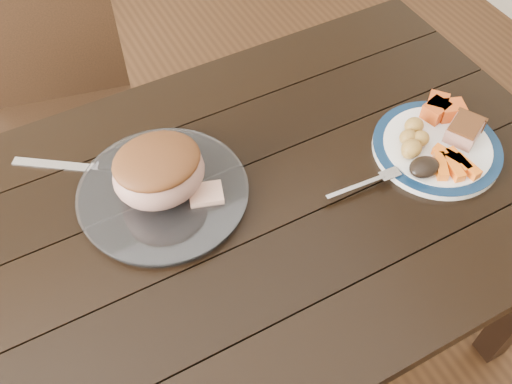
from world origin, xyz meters
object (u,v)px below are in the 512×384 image
chair_far (62,104)px  serving_platter (164,194)px  fork (369,182)px  pork_slice (464,131)px  dinner_plate (436,148)px  roast_joint (159,173)px  dining_table (220,238)px  carving_knife (109,169)px

chair_far → serving_platter: (0.10, -0.64, 0.23)m
serving_platter → fork: size_ratio=1.97×
serving_platter → pork_slice: 0.68m
pork_slice → serving_platter: bearing=165.5°
dinner_plate → roast_joint: size_ratio=1.52×
fork → chair_far: bearing=124.6°
dining_table → carving_knife: size_ratio=5.85×
chair_far → pork_slice: bearing=145.0°
serving_platter → roast_joint: (0.00, 0.00, 0.07)m
pork_slice → dining_table: bearing=172.5°
chair_far → carving_knife: size_ratio=3.39×
chair_far → fork: size_ratio=5.22×
roast_joint → fork: bearing=-24.8°
serving_platter → roast_joint: size_ratio=1.85×
chair_far → roast_joint: chair_far is taller
dining_table → serving_platter: 0.16m
fork → pork_slice: bearing=6.1°
fork → carving_knife: size_ratio=0.65×
dining_table → chair_far: bearing=103.8°
chair_far → pork_slice: chair_far is taller
dinner_plate → roast_joint: 0.62m
fork → carving_knife: (-0.48, 0.31, -0.01)m
serving_platter → chair_far: bearing=98.9°
dinner_plate → serving_platter: (-0.60, 0.17, 0.00)m
chair_far → pork_slice: size_ratio=11.46×
chair_far → dinner_plate: bearing=142.7°
chair_far → dinner_plate: chair_far is taller
dining_table → chair_far: size_ratio=1.73×
dining_table → carving_knife: carving_knife is taller
carving_knife → serving_platter: bearing=-22.6°
pork_slice → carving_knife: bearing=158.2°
carving_knife → dinner_plate: bearing=11.6°
pork_slice → fork: pork_slice is taller
serving_platter → pork_slice: pork_slice is taller
dinner_plate → roast_joint: (-0.60, 0.17, 0.07)m
dining_table → dinner_plate: bearing=-7.9°
dining_table → carving_knife: 0.29m
chair_far → roast_joint: (0.10, -0.64, 0.30)m
chair_far → carving_knife: (0.02, -0.52, 0.23)m
chair_far → dinner_plate: 1.09m
dining_table → fork: 0.35m
dining_table → pork_slice: 0.60m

